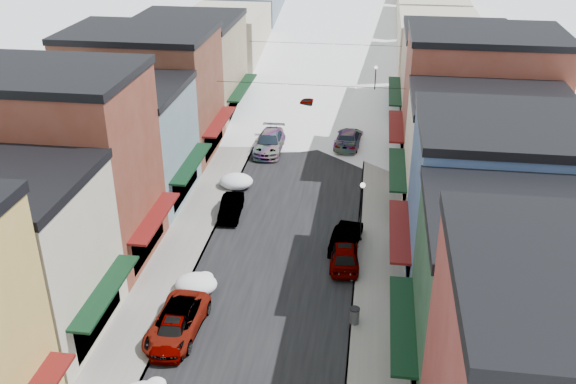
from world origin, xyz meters
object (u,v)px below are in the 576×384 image
(car_green_sedan, at_px, (346,237))
(car_white_suv, at_px, (177,322))
(streetlamp_near, at_px, (362,204))
(car_silver_sedan, at_px, (173,330))
(trash_can, at_px, (354,315))
(car_dark_hatch, at_px, (231,207))

(car_green_sedan, bearing_deg, car_white_suv, 58.00)
(car_white_suv, bearing_deg, streetlamp_near, 52.52)
(car_silver_sedan, xyz_separation_m, trash_can, (9.54, 2.75, -0.09))
(car_white_suv, height_order, car_green_sedan, same)
(car_white_suv, height_order, trash_can, car_white_suv)
(car_dark_hatch, bearing_deg, car_white_suv, -93.81)
(car_dark_hatch, height_order, streetlamp_near, streetlamp_near)
(car_silver_sedan, bearing_deg, car_dark_hatch, 87.06)
(car_dark_hatch, xyz_separation_m, streetlamp_near, (9.50, -2.39, 2.19))
(car_white_suv, bearing_deg, car_green_sedan, 53.09)
(car_dark_hatch, distance_m, trash_can, 14.97)
(car_silver_sedan, distance_m, car_dark_hatch, 14.28)
(car_dark_hatch, bearing_deg, trash_can, -54.23)
(car_white_suv, height_order, car_silver_sedan, car_white_suv)
(car_white_suv, relative_size, trash_can, 5.48)
(streetlamp_near, bearing_deg, car_green_sedan, -136.65)
(car_silver_sedan, bearing_deg, car_white_suv, 87.06)
(car_dark_hatch, height_order, trash_can, car_dark_hatch)
(trash_can, bearing_deg, car_silver_sedan, -163.91)
(car_white_suv, bearing_deg, trash_can, 14.93)
(car_white_suv, xyz_separation_m, streetlamp_near, (9.50, 11.18, 2.11))
(car_dark_hatch, xyz_separation_m, car_green_sedan, (8.60, -3.24, 0.08))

